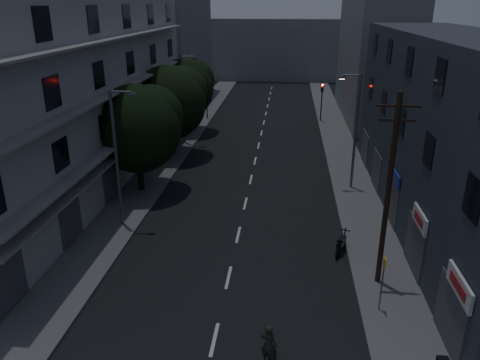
% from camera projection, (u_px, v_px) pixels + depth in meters
% --- Properties ---
extents(ground, '(160.00, 160.00, 0.00)m').
position_uv_depth(ground, '(256.00, 159.00, 39.97)').
color(ground, black).
rests_on(ground, ground).
extents(sidewalk_left, '(3.00, 90.00, 0.15)m').
position_uv_depth(sidewalk_left, '(170.00, 155.00, 40.66)').
color(sidewalk_left, '#565659').
rests_on(sidewalk_left, ground).
extents(sidewalk_right, '(3.00, 90.00, 0.15)m').
position_uv_depth(sidewalk_right, '(345.00, 161.00, 39.23)').
color(sidewalk_right, '#565659').
rests_on(sidewalk_right, ground).
extents(lane_markings, '(0.15, 60.50, 0.01)m').
position_uv_depth(lane_markings, '(260.00, 139.00, 45.77)').
color(lane_markings, beige).
rests_on(lane_markings, ground).
extents(building_left, '(7.00, 36.00, 14.00)m').
position_uv_depth(building_left, '(76.00, 88.00, 32.11)').
color(building_left, '#A6A6A1').
rests_on(building_left, ground).
extents(building_right, '(6.19, 28.00, 11.00)m').
position_uv_depth(building_right, '(453.00, 134.00, 26.64)').
color(building_right, '#2D323C').
rests_on(building_right, ground).
extents(building_far_left, '(6.00, 20.00, 16.00)m').
position_uv_depth(building_far_left, '(175.00, 40.00, 59.63)').
color(building_far_left, slate).
rests_on(building_far_left, ground).
extents(building_far_right, '(6.00, 20.00, 13.00)m').
position_uv_depth(building_far_right, '(374.00, 60.00, 52.30)').
color(building_far_right, slate).
rests_on(building_far_right, ground).
extents(building_far_end, '(24.00, 8.00, 10.00)m').
position_uv_depth(building_far_end, '(275.00, 49.00, 80.00)').
color(building_far_end, slate).
rests_on(building_far_end, ground).
extents(tree_near, '(6.00, 6.00, 7.40)m').
position_uv_depth(tree_near, '(138.00, 125.00, 31.53)').
color(tree_near, black).
rests_on(tree_near, sidewalk_left).
extents(tree_mid, '(6.21, 6.21, 7.64)m').
position_uv_depth(tree_mid, '(170.00, 100.00, 39.02)').
color(tree_mid, black).
rests_on(tree_mid, sidewalk_left).
extents(tree_far, '(5.89, 5.89, 7.28)m').
position_uv_depth(tree_far, '(185.00, 86.00, 46.42)').
color(tree_far, black).
rests_on(tree_far, sidewalk_left).
extents(traffic_signal_far_right, '(0.28, 0.37, 4.10)m').
position_uv_depth(traffic_signal_far_right, '(322.00, 94.00, 51.11)').
color(traffic_signal_far_right, black).
rests_on(traffic_signal_far_right, sidewalk_right).
extents(traffic_signal_far_left, '(0.28, 0.37, 4.10)m').
position_uv_depth(traffic_signal_far_left, '(207.00, 92.00, 52.28)').
color(traffic_signal_far_left, black).
rests_on(traffic_signal_far_left, sidewalk_left).
extents(street_lamp_left_near, '(1.51, 0.25, 8.00)m').
position_uv_depth(street_lamp_left_near, '(118.00, 153.00, 26.39)').
color(street_lamp_left_near, slate).
rests_on(street_lamp_left_near, sidewalk_left).
extents(street_lamp_right, '(1.51, 0.25, 8.00)m').
position_uv_depth(street_lamp_right, '(354.00, 126.00, 31.95)').
color(street_lamp_right, slate).
rests_on(street_lamp_right, sidewalk_right).
extents(street_lamp_left_far, '(1.51, 0.25, 8.00)m').
position_uv_depth(street_lamp_left_far, '(184.00, 95.00, 42.51)').
color(street_lamp_left_far, '#54575B').
rests_on(street_lamp_left_far, sidewalk_left).
extents(utility_pole, '(1.80, 0.24, 9.00)m').
position_uv_depth(utility_pole, '(389.00, 189.00, 20.56)').
color(utility_pole, black).
rests_on(utility_pole, sidewalk_right).
extents(bus_stop_sign, '(0.06, 0.35, 2.52)m').
position_uv_depth(bus_stop_sign, '(383.00, 275.00, 19.55)').
color(bus_stop_sign, '#595B60').
rests_on(bus_stop_sign, sidewalk_right).
extents(motorcycle, '(0.88, 1.83, 1.23)m').
position_uv_depth(motorcycle, '(341.00, 245.00, 24.84)').
color(motorcycle, black).
rests_on(motorcycle, ground).
extents(cyclist, '(1.09, 1.74, 2.09)m').
position_uv_depth(cyclist, '(268.00, 357.00, 16.67)').
color(cyclist, black).
rests_on(cyclist, ground).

